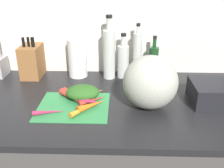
# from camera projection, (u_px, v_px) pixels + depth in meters

# --- Properties ---
(ground_plane) EXTENTS (1.70, 0.80, 0.03)m
(ground_plane) POSITION_uv_depth(u_px,v_px,m) (90.00, 101.00, 1.31)
(ground_plane) COLOR black
(wall_back) EXTENTS (1.70, 0.03, 0.60)m
(wall_back) POSITION_uv_depth(u_px,v_px,m) (95.00, 24.00, 1.54)
(wall_back) COLOR silver
(wall_back) RESTS_ON ground_plane
(cutting_board) EXTENTS (0.33, 0.29, 0.01)m
(cutting_board) POSITION_uv_depth(u_px,v_px,m) (74.00, 106.00, 1.22)
(cutting_board) COLOR #338C4C
(cutting_board) RESTS_ON ground_plane
(carrot_0) EXTENTS (0.13, 0.10, 0.02)m
(carrot_0) POSITION_uv_depth(u_px,v_px,m) (93.00, 100.00, 1.25)
(carrot_0) COLOR red
(carrot_0) RESTS_ON cutting_board
(carrot_1) EXTENTS (0.14, 0.05, 0.02)m
(carrot_1) POSITION_uv_depth(u_px,v_px,m) (49.00, 112.00, 1.14)
(carrot_1) COLOR #B2264C
(carrot_1) RESTS_ON cutting_board
(carrot_2) EXTENTS (0.11, 0.06, 0.04)m
(carrot_2) POSITION_uv_depth(u_px,v_px,m) (90.00, 101.00, 1.22)
(carrot_2) COLOR #B2264C
(carrot_2) RESTS_ON cutting_board
(carrot_3) EXTENTS (0.14, 0.12, 0.03)m
(carrot_3) POSITION_uv_depth(u_px,v_px,m) (74.00, 94.00, 1.29)
(carrot_3) COLOR red
(carrot_3) RESTS_ON cutting_board
(carrot_4) EXTENTS (0.13, 0.14, 0.03)m
(carrot_4) POSITION_uv_depth(u_px,v_px,m) (70.00, 97.00, 1.27)
(carrot_4) COLOR red
(carrot_4) RESTS_ON cutting_board
(carrot_5) EXTENTS (0.13, 0.14, 0.03)m
(carrot_5) POSITION_uv_depth(u_px,v_px,m) (84.00, 109.00, 1.17)
(carrot_5) COLOR orange
(carrot_5) RESTS_ON cutting_board
(carrot_6) EXTENTS (0.12, 0.10, 0.03)m
(carrot_6) POSITION_uv_depth(u_px,v_px,m) (93.00, 93.00, 1.31)
(carrot_6) COLOR orange
(carrot_6) RESTS_ON cutting_board
(carrot_7) EXTENTS (0.13, 0.12, 0.03)m
(carrot_7) POSITION_uv_depth(u_px,v_px,m) (92.00, 105.00, 1.19)
(carrot_7) COLOR orange
(carrot_7) RESTS_ON cutting_board
(carrot_greens_pile) EXTENTS (0.17, 0.13, 0.07)m
(carrot_greens_pile) POSITION_uv_depth(u_px,v_px,m) (83.00, 92.00, 1.27)
(carrot_greens_pile) COLOR #2D6023
(carrot_greens_pile) RESTS_ON cutting_board
(winter_squash) EXTENTS (0.25, 0.23, 0.25)m
(winter_squash) POSITION_uv_depth(u_px,v_px,m) (150.00, 82.00, 1.18)
(winter_squash) COLOR #B2B7A8
(winter_squash) RESTS_ON ground_plane
(knife_block) EXTENTS (0.11, 0.17, 0.25)m
(knife_block) POSITION_uv_depth(u_px,v_px,m) (32.00, 61.00, 1.54)
(knife_block) COLOR #905D33
(knife_block) RESTS_ON ground_plane
(paper_towel_roll) EXTENTS (0.11, 0.11, 0.23)m
(paper_towel_roll) POSITION_uv_depth(u_px,v_px,m) (77.00, 58.00, 1.53)
(paper_towel_roll) COLOR white
(paper_towel_roll) RESTS_ON ground_plane
(bottle_0) EXTENTS (0.07, 0.07, 0.37)m
(bottle_0) POSITION_uv_depth(u_px,v_px,m) (109.00, 53.00, 1.49)
(bottle_0) COLOR silver
(bottle_0) RESTS_ON ground_plane
(bottle_1) EXTENTS (0.07, 0.07, 0.27)m
(bottle_1) POSITION_uv_depth(u_px,v_px,m) (123.00, 60.00, 1.52)
(bottle_1) COLOR silver
(bottle_1) RESTS_ON ground_plane
(bottle_2) EXTENTS (0.05, 0.05, 0.32)m
(bottle_2) POSITION_uv_depth(u_px,v_px,m) (137.00, 55.00, 1.51)
(bottle_2) COLOR silver
(bottle_2) RESTS_ON ground_plane
(bottle_3) EXTENTS (0.06, 0.06, 0.25)m
(bottle_3) POSITION_uv_depth(u_px,v_px,m) (153.00, 61.00, 1.52)
(bottle_3) COLOR #19421E
(bottle_3) RESTS_ON ground_plane
(dish_rack) EXTENTS (0.28, 0.21, 0.10)m
(dish_rack) POSITION_uv_depth(u_px,v_px,m) (220.00, 93.00, 1.24)
(dish_rack) COLOR black
(dish_rack) RESTS_ON ground_plane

